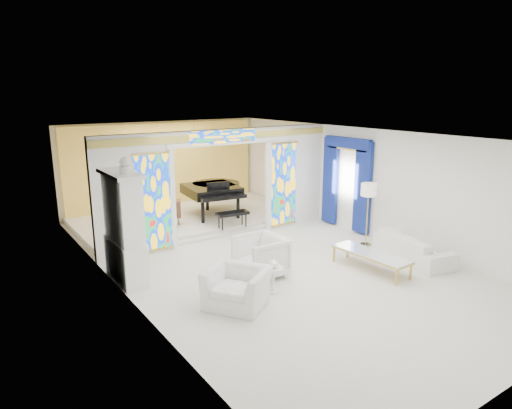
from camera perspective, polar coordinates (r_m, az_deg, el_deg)
floor at (r=11.25m, az=1.06°, el=-6.73°), size 12.00×12.00×0.00m
ceiling at (r=10.56m, az=1.14°, el=8.67°), size 7.00×12.00×0.02m
wall_back at (r=15.99m, az=-11.50°, el=4.79°), size 7.00×0.02×3.00m
wall_left at (r=9.29m, az=-16.80°, el=-2.09°), size 0.02×12.00×3.00m
wall_right at (r=13.11m, az=13.69°, el=2.69°), size 0.02×12.00×3.00m
partition_wall at (r=12.42m, az=-4.24°, el=3.16°), size 7.00×0.22×3.00m
stained_glass_left at (r=11.54m, az=-12.69°, el=0.22°), size 0.90×0.04×2.40m
stained_glass_right at (r=13.52m, az=3.47°, el=2.53°), size 0.90×0.04×2.40m
stained_glass_transom at (r=12.16m, az=-4.09°, el=8.49°), size 2.00×0.04×0.34m
alcove_platform at (r=14.59m, az=-8.30°, el=-1.62°), size 6.80×3.80×0.18m
gold_curtain_back at (r=15.88m, az=-11.32°, el=4.74°), size 6.70×0.10×2.90m
chandelier at (r=14.13m, az=-7.73°, el=8.06°), size 0.48×0.48×0.30m
blue_drapes at (r=13.49m, az=11.22°, el=3.47°), size 0.14×1.85×2.65m
china_cabinet at (r=10.01m, az=-16.18°, el=-2.88°), size 0.56×1.46×2.72m
armchair_left at (r=8.78m, az=-2.42°, el=-10.32°), size 1.45×1.49×0.73m
armchair_right at (r=10.06m, az=0.58°, el=-6.51°), size 1.04×1.01×0.91m
sofa at (r=11.73m, az=19.06°, el=-5.03°), size 1.31×2.27×0.62m
side_table at (r=9.35m, az=2.15°, el=-8.90°), size 0.55×0.55×0.52m
vase at (r=9.25m, az=2.17°, el=-7.25°), size 0.24×0.24×0.21m
coffee_table at (r=10.70m, az=14.16°, el=-6.06°), size 0.69×1.93×0.42m
floor_lamp at (r=12.15m, az=13.90°, el=1.44°), size 0.42×0.42×1.67m
grand_piano at (r=14.44m, az=-5.24°, el=1.87°), size 2.04×2.96×1.16m
tv_console at (r=13.52m, az=-10.69°, el=-0.55°), size 0.73×0.63×0.71m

